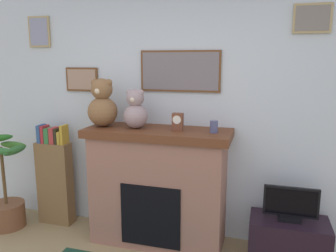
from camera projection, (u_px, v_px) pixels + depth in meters
back_wall at (175, 115)px, 3.62m from camera, size 5.20×0.15×2.60m
fireplace at (158, 186)px, 3.48m from camera, size 1.47×0.58×1.21m
bookshelf at (55, 178)px, 3.90m from camera, size 0.40×0.16×1.18m
potted_plant at (6, 198)px, 3.83m from camera, size 0.53×0.55×1.06m
tv_stand at (288, 241)px, 3.17m from camera, size 0.71×0.40×0.43m
television at (291, 205)px, 3.10m from camera, size 0.49×0.14×0.32m
candle_jar at (214, 127)px, 3.19m from camera, size 0.08×0.08×0.12m
mantel_clock at (178, 122)px, 3.28m from camera, size 0.10×0.08×0.17m
teddy_bear_grey at (102, 105)px, 3.47m from camera, size 0.31×0.31×0.50m
teddy_bear_cream at (135, 111)px, 3.38m from camera, size 0.25×0.25×0.40m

